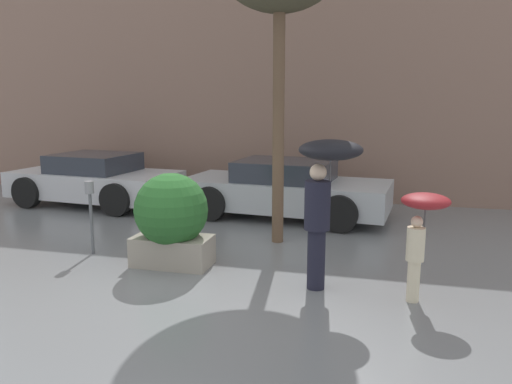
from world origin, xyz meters
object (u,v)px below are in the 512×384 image
parked_car_near (285,189)px  parked_car_far (95,180)px  parking_meter (90,202)px  planter_box (171,218)px  person_child (422,221)px  person_adult (325,181)px

parked_car_near → parked_car_far: size_ratio=1.10×
parked_car_far → parking_meter: 4.13m
planter_box → parked_car_near: 3.74m
parked_car_far → parked_car_near: bearing=-86.1°
parked_car_far → parking_meter: bearing=-143.3°
person_child → parked_car_far: (-7.15, 4.24, -0.45)m
person_child → parked_car_far: size_ratio=0.33×
planter_box → parked_car_near: bearing=74.2°
planter_box → parking_meter: size_ratio=1.18×
parked_car_far → parking_meter: (2.13, -3.52, 0.28)m
parked_car_near → parking_meter: (-2.52, -3.39, 0.28)m
person_adult → parking_meter: 3.91m
parked_car_near → parked_car_far: (-4.65, 0.13, -0.00)m
planter_box → person_adult: person_adult is taller
person_adult → parking_meter: bearing=167.2°
person_child → parked_car_near: bearing=95.5°
parking_meter → person_child: bearing=-8.1°
planter_box → person_child: 3.57m
parked_car_near → planter_box: bearing=169.8°
person_child → parking_meter: bearing=146.0°
person_child → parking_meter: person_child is taller
person_adult → parked_car_near: (-1.30, 3.99, -0.87)m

